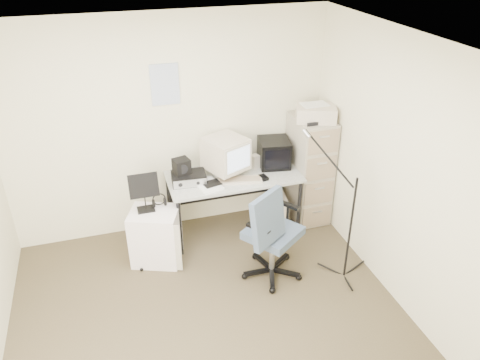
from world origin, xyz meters
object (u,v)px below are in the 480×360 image
object	(u,v)px
filing_cabinet	(309,169)
office_chair	(273,231)
desk	(234,203)
side_cart	(156,236)

from	to	relation	value
filing_cabinet	office_chair	xyz separation A→B (m)	(-0.81, -0.94, -0.10)
filing_cabinet	office_chair	distance (m)	1.24
desk	side_cart	xyz separation A→B (m)	(-0.97, -0.31, -0.06)
office_chair	desk	bearing A→B (deg)	63.62
filing_cabinet	desk	distance (m)	0.99
filing_cabinet	desk	xyz separation A→B (m)	(-0.95, -0.03, -0.29)
filing_cabinet	side_cart	size ratio (longest dim) A/B	2.12
desk	office_chair	distance (m)	0.94
desk	office_chair	size ratio (longest dim) A/B	1.38
desk	side_cart	bearing A→B (deg)	-162.05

